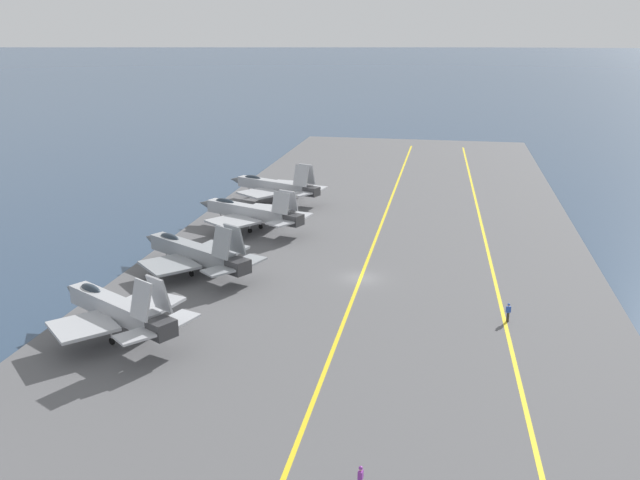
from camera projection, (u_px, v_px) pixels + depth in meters
name	position (u px, v px, depth m)	size (l,w,h in m)	color
ground_plane	(361.00, 281.00, 72.28)	(2000.00, 2000.00, 0.00)	#2D425B
carrier_deck	(361.00, 280.00, 72.22)	(193.32, 51.25, 0.40)	#565659
deck_stripe_foul_line	(496.00, 287.00, 69.62)	(173.99, 0.36, 0.01)	yellow
deck_stripe_centerline	(361.00, 278.00, 72.16)	(173.99, 0.36, 0.01)	yellow
parked_jet_nearest	(116.00, 308.00, 57.45)	(12.25, 14.88, 6.60)	#A8AAAF
parked_jet_second	(194.00, 252.00, 73.33)	(13.06, 16.43, 6.27)	gray
parked_jet_third	(250.00, 212.00, 88.72)	(13.00, 16.95, 5.96)	#A8AAAF
parked_jet_fourth	(275.00, 186.00, 103.23)	(12.88, 16.56, 6.37)	#A8AAAF
crew_purple_vest	(360.00, 478.00, 38.48)	(0.41, 0.30, 1.75)	#4C473D
crew_blue_vest	(508.00, 312.00, 61.09)	(0.41, 0.46, 1.79)	#383328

